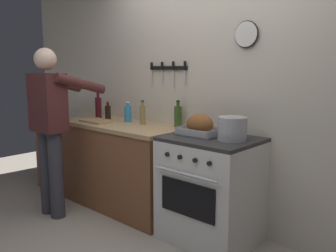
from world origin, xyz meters
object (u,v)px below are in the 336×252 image
object	(u,v)px
stock_pot	(232,129)
bottle_dish_soap	(128,113)
stove	(210,189)
bottle_vinegar	(143,114)
bottle_soy_sauce	(108,113)
bottle_olive_oil	(178,116)
cutting_board	(98,121)
bottle_wine_red	(98,107)
roasting_pan	(200,126)
person_cook	(51,122)

from	to	relation	value
stock_pot	bottle_dish_soap	xyz separation A→B (m)	(-1.36, 0.10, -0.00)
stock_pot	bottle_dish_soap	world-z (taller)	bottle_dish_soap
stove	bottle_vinegar	size ratio (longest dim) A/B	3.67
stove	bottle_vinegar	world-z (taller)	bottle_vinegar
bottle_soy_sauce	bottle_olive_oil	bearing A→B (deg)	13.11
bottle_vinegar	bottle_olive_oil	bearing A→B (deg)	18.79
stock_pot	bottle_dish_soap	bearing A→B (deg)	175.94
stock_pot	bottle_vinegar	xyz separation A→B (m)	(-1.12, 0.08, 0.01)
stove	cutting_board	xyz separation A→B (m)	(-1.41, -0.11, 0.46)
cutting_board	bottle_soy_sauce	distance (m)	0.16
stock_pot	bottle_wine_red	bearing A→B (deg)	177.86
roasting_pan	bottle_vinegar	size ratio (longest dim) A/B	1.43
stove	bottle_olive_oil	size ratio (longest dim) A/B	3.47
bottle_dish_soap	bottle_wine_red	bearing A→B (deg)	-176.69
bottle_soy_sauce	bottle_vinegar	world-z (taller)	bottle_vinegar
bottle_vinegar	bottle_wine_red	bearing A→B (deg)	-178.76
bottle_olive_oil	bottle_vinegar	size ratio (longest dim) A/B	1.06
stock_pot	cutting_board	distance (m)	1.60
bottle_soy_sauce	bottle_wine_red	bearing A→B (deg)	167.16
stove	bottle_vinegar	bearing A→B (deg)	173.46
person_cook	bottle_vinegar	size ratio (longest dim) A/B	6.77
person_cook	bottle_dish_soap	xyz separation A→B (m)	(0.31, 0.74, 0.04)
cutting_board	bottle_vinegar	xyz separation A→B (m)	(0.47, 0.21, 0.09)
person_cook	roasting_pan	xyz separation A→B (m)	(1.35, 0.63, 0.03)
roasting_pan	bottle_dish_soap	xyz separation A→B (m)	(-1.04, 0.11, 0.01)
bottle_olive_oil	cutting_board	bearing A→B (deg)	-157.99
bottle_vinegar	person_cook	bearing A→B (deg)	-127.02
bottle_dish_soap	person_cook	bearing A→B (deg)	-112.51
bottle_vinegar	bottle_dish_soap	bearing A→B (deg)	177.10
bottle_olive_oil	roasting_pan	bearing A→B (deg)	-26.86
stove	bottle_dish_soap	size ratio (longest dim) A/B	4.17
stock_pot	bottle_wine_red	distance (m)	1.84
stock_pot	bottle_vinegar	distance (m)	1.12
bottle_olive_oil	person_cook	bearing A→B (deg)	-137.11
person_cook	bottle_olive_oil	bearing A→B (deg)	-60.32
stove	roasting_pan	bearing A→B (deg)	174.35
stock_pot	bottle_wine_red	world-z (taller)	bottle_wine_red
person_cook	bottle_vinegar	distance (m)	0.91
bottle_olive_oil	bottle_soy_sauce	xyz separation A→B (m)	(-0.84, -0.20, -0.02)
cutting_board	bottle_olive_oil	bearing A→B (deg)	22.01
roasting_pan	bottle_dish_soap	distance (m)	1.05
roasting_pan	stock_pot	size ratio (longest dim) A/B	1.51
bottle_olive_oil	bottle_vinegar	xyz separation A→B (m)	(-0.37, -0.13, -0.01)
person_cook	bottle_soy_sauce	bearing A→B (deg)	-19.33
person_cook	roasting_pan	size ratio (longest dim) A/B	4.72
person_cook	bottle_dish_soap	bearing A→B (deg)	-35.72
roasting_pan	stock_pot	xyz separation A→B (m)	(0.32, 0.01, 0.01)
bottle_dish_soap	stock_pot	bearing A→B (deg)	-4.06
bottle_vinegar	stove	bearing A→B (deg)	-6.54
stock_pot	cutting_board	bearing A→B (deg)	-175.36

